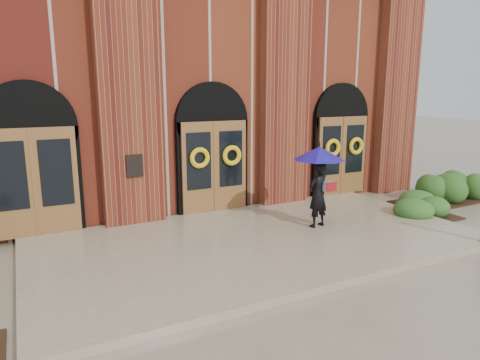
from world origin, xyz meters
TOP-DOWN VIEW (x-y plane):
  - ground at (0.00, 0.00)m, footprint 90.00×90.00m
  - landing at (0.00, 0.15)m, footprint 10.00×5.30m
  - church_building at (0.00, 8.78)m, footprint 16.20×12.53m
  - man_with_umbrella at (1.67, 0.24)m, footprint 1.46×1.46m
  - hedge_wall_right at (7.21, 0.83)m, footprint 3.21×1.28m
  - hedge_front_right at (5.10, 0.00)m, footprint 1.58×1.35m

SIDE VIEW (x-z plane):
  - ground at x=0.00m, z-range 0.00..0.00m
  - landing at x=0.00m, z-range 0.00..0.15m
  - hedge_front_right at x=5.10m, z-range 0.00..0.56m
  - hedge_wall_right at x=7.21m, z-range 0.00..0.82m
  - man_with_umbrella at x=1.67m, z-range 0.55..2.54m
  - church_building at x=0.00m, z-range 0.00..7.00m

